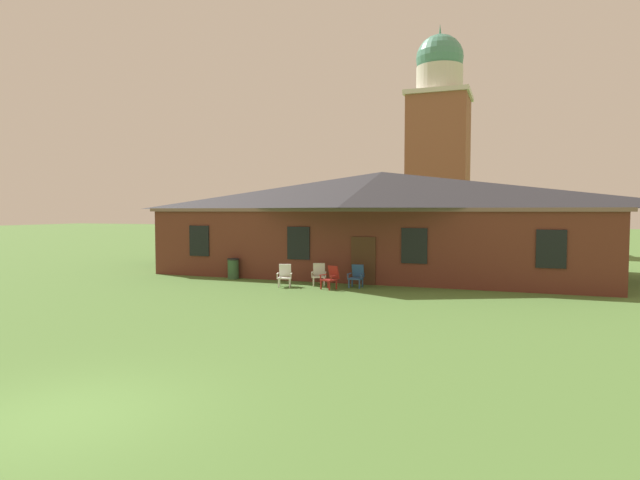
{
  "coord_description": "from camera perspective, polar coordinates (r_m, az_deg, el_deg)",
  "views": [
    {
      "loc": [
        6.61,
        -6.11,
        3.23
      ],
      "look_at": [
        0.82,
        9.43,
        2.31
      ],
      "focal_mm": 29.42,
      "sensor_mm": 36.0,
      "label": 1
    }
  ],
  "objects": [
    {
      "name": "lawn_chair_left_end",
      "position": [
        21.71,
        1.17,
        -4.04
      ],
      "size": [
        0.78,
        0.83,
        0.96
      ],
      "color": "maroon",
      "rests_on": "ground"
    },
    {
      "name": "trash_bin",
      "position": [
        25.25,
        -9.43,
        -3.07
      ],
      "size": [
        0.56,
        0.56,
        0.98
      ],
      "color": "#335638",
      "rests_on": "ground"
    },
    {
      "name": "lawn_chair_middle",
      "position": [
        22.23,
        4.01,
        -3.88
      ],
      "size": [
        0.65,
        0.67,
        0.96
      ],
      "color": "#2D5693",
      "rests_on": "ground"
    },
    {
      "name": "lawn_chair_near_door",
      "position": [
        22.8,
        -0.12,
        -3.7
      ],
      "size": [
        0.76,
        0.81,
        0.96
      ],
      "color": "white",
      "rests_on": "ground"
    },
    {
      "name": "ground_plane",
      "position": [
        9.56,
        -26.36,
        -16.89
      ],
      "size": [
        200.0,
        200.0,
        0.0
      ],
      "primitive_type": "plane",
      "color": "#517A38"
    },
    {
      "name": "dome_tower",
      "position": [
        45.59,
        12.78,
        9.78
      ],
      "size": [
        5.18,
        5.18,
        18.7
      ],
      "color": "#93563D",
      "rests_on": "ground"
    },
    {
      "name": "brick_building",
      "position": [
        27.86,
        6.71,
        2.05
      ],
      "size": [
        22.04,
        10.4,
        5.28
      ],
      "color": "brown",
      "rests_on": "ground"
    },
    {
      "name": "lawn_chair_by_porch",
      "position": [
        22.42,
        -3.86,
        -3.82
      ],
      "size": [
        0.76,
        0.81,
        0.96
      ],
      "color": "white",
      "rests_on": "ground"
    }
  ]
}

